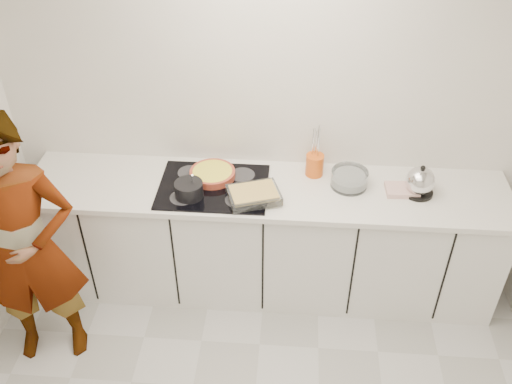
# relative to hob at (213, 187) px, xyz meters

# --- Properties ---
(wall_back) EXTENTS (3.60, 0.00, 2.60)m
(wall_back) POSITION_rel_hob_xyz_m (0.35, 0.34, 0.38)
(wall_back) COLOR white
(wall_back) RESTS_ON ground
(base_cabinets) EXTENTS (3.20, 0.58, 0.87)m
(base_cabinets) POSITION_rel_hob_xyz_m (0.35, 0.02, -0.48)
(base_cabinets) COLOR white
(base_cabinets) RESTS_ON floor
(countertop) EXTENTS (3.24, 0.64, 0.04)m
(countertop) POSITION_rel_hob_xyz_m (0.35, 0.02, -0.03)
(countertop) COLOR white
(countertop) RESTS_ON base_cabinets
(hob) EXTENTS (0.72, 0.54, 0.01)m
(hob) POSITION_rel_hob_xyz_m (0.00, 0.00, 0.00)
(hob) COLOR black
(hob) RESTS_ON countertop
(tart_dish) EXTENTS (0.34, 0.34, 0.05)m
(tart_dish) POSITION_rel_hob_xyz_m (-0.02, 0.10, 0.03)
(tart_dish) COLOR #AD422C
(tart_dish) RESTS_ON hob
(saucepan) EXTENTS (0.21, 0.21, 0.18)m
(saucepan) POSITION_rel_hob_xyz_m (-0.14, -0.12, 0.06)
(saucepan) COLOR black
(saucepan) RESTS_ON hob
(baking_dish) EXTENTS (0.38, 0.33, 0.06)m
(baking_dish) POSITION_rel_hob_xyz_m (0.28, -0.12, 0.04)
(baking_dish) COLOR silver
(baking_dish) RESTS_ON hob
(mixing_bowl) EXTENTS (0.32, 0.32, 0.11)m
(mixing_bowl) POSITION_rel_hob_xyz_m (0.90, 0.09, 0.05)
(mixing_bowl) COLOR silver
(mixing_bowl) RESTS_ON countertop
(tea_towel) EXTENTS (0.22, 0.16, 0.03)m
(tea_towel) POSITION_rel_hob_xyz_m (1.24, 0.04, 0.01)
(tea_towel) COLOR white
(tea_towel) RESTS_ON countertop
(kettle) EXTENTS (0.21, 0.21, 0.22)m
(kettle) POSITION_rel_hob_xyz_m (1.35, 0.04, 0.09)
(kettle) COLOR black
(kettle) RESTS_ON countertop
(utensil_crock) EXTENTS (0.15, 0.15, 0.15)m
(utensil_crock) POSITION_rel_hob_xyz_m (0.67, 0.20, 0.07)
(utensil_crock) COLOR #DF5A14
(utensil_crock) RESTS_ON countertop
(cook) EXTENTS (0.72, 0.55, 1.76)m
(cook) POSITION_rel_hob_xyz_m (-1.02, -0.64, -0.03)
(cook) COLOR white
(cook) RESTS_ON floor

